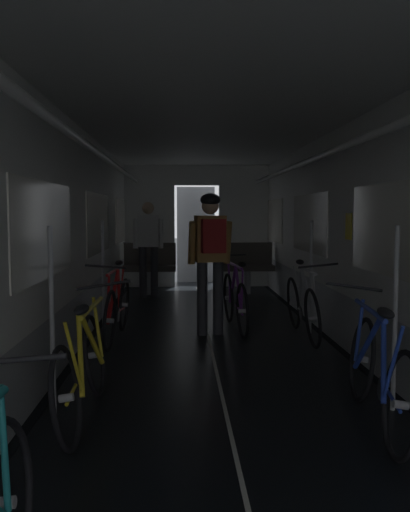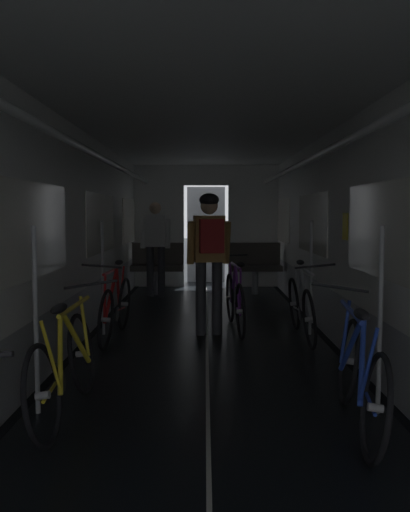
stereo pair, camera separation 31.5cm
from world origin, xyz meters
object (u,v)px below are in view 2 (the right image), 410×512
object	(u,v)px
bench_seat_far_left	(156,263)
person_cyclist_aisle	(208,248)
bench_seat_far_right	(253,263)
bicycle_silver	(300,307)
bicycle_blue	(358,375)
bicycle_red	(114,307)
person_standing_near_bench	(154,242)
bicycle_yellow	(64,366)
bicycle_purple_in_aisle	(233,300)

from	to	relation	value
bench_seat_far_left	person_cyclist_aisle	xyz separation A→B (m)	(0.93, -3.40, 0.50)
bench_seat_far_right	bicycle_silver	world-z (taller)	bench_seat_far_right
bench_seat_far_left	bicycle_blue	xyz separation A→B (m)	(1.94, -6.27, -0.19)
bicycle_red	bicycle_silver	distance (m)	2.20
person_standing_near_bench	bicycle_red	bearing A→B (deg)	-93.15
person_cyclist_aisle	bicycle_red	bearing A→B (deg)	-169.16
bicycle_red	bicycle_yellow	distance (m)	2.43
bench_seat_far_right	bicycle_purple_in_aisle	bearing A→B (deg)	-99.72
bench_seat_far_left	bench_seat_far_right	xyz separation A→B (m)	(1.80, 0.00, 0.00)
bicycle_yellow	bicycle_purple_in_aisle	distance (m)	3.23
bicycle_silver	person_cyclist_aisle	xyz separation A→B (m)	(-1.09, 0.18, 0.69)
bicycle_blue	bicycle_purple_in_aisle	size ratio (longest dim) A/B	1.00
bicycle_yellow	person_cyclist_aisle	bearing A→B (deg)	67.91
person_cyclist_aisle	bench_seat_far_left	bearing A→B (deg)	105.37
bicycle_purple_in_aisle	bicycle_silver	bearing A→B (deg)	-30.52
bicycle_blue	person_standing_near_bench	size ratio (longest dim) A/B	1.01
bicycle_blue	bicycle_purple_in_aisle	xyz separation A→B (m)	(-0.68, 3.13, 0.00)
bicycle_red	bicycle_silver	size ratio (longest dim) A/B	1.00
bench_seat_far_right	bicycle_yellow	xyz separation A→B (m)	(-1.94, -6.04, -0.19)
bicycle_red	person_cyclist_aisle	xyz separation A→B (m)	(1.11, 0.21, 0.69)
bicycle_blue	person_standing_near_bench	bearing A→B (deg)	108.24
bicycle_purple_in_aisle	bench_seat_far_right	bearing A→B (deg)	80.28
bicycle_silver	bench_seat_far_left	bearing A→B (deg)	119.49
bicycle_red	bench_seat_far_right	bearing A→B (deg)	61.32
bicycle_silver	bicycle_purple_in_aisle	bearing A→B (deg)	149.48
bicycle_purple_in_aisle	bicycle_red	bearing A→B (deg)	-161.60
person_cyclist_aisle	bicycle_yellow	bearing A→B (deg)	-112.09
bench_seat_far_right	bicycle_red	distance (m)	4.12
bench_seat_far_right	bench_seat_far_left	bearing A→B (deg)	180.00
bench_seat_far_right	person_cyclist_aisle	bearing A→B (deg)	-104.29
bench_seat_far_left	bicycle_blue	size ratio (longest dim) A/B	0.58
bench_seat_far_left	bicycle_silver	bearing A→B (deg)	-60.51
person_standing_near_bench	bench_seat_far_right	bearing A→B (deg)	11.83
bicycle_blue	person_cyclist_aisle	xyz separation A→B (m)	(-1.01, 2.87, 0.69)
bench_seat_far_right	bicycle_blue	distance (m)	6.27
bench_seat_far_left	bicycle_purple_in_aisle	xyz separation A→B (m)	(1.26, -3.13, -0.18)
bicycle_red	bicycle_blue	bearing A→B (deg)	-51.38
person_cyclist_aisle	person_standing_near_bench	xyz separation A→B (m)	(-0.93, 3.02, -0.10)
bench_seat_far_right	bicycle_blue	xyz separation A→B (m)	(0.14, -6.27, -0.19)
bicycle_red	bicycle_silver	bearing A→B (deg)	0.75
bench_seat_far_left	bench_seat_far_right	bearing A→B (deg)	0.00
bench_seat_far_left	bicycle_yellow	world-z (taller)	bicycle_yellow
person_cyclist_aisle	person_standing_near_bench	size ratio (longest dim) A/B	1.03
bench_seat_far_left	bicycle_yellow	xyz separation A→B (m)	(-0.14, -6.04, -0.19)
bicycle_blue	bicycle_silver	size ratio (longest dim) A/B	1.00
bicycle_silver	bicycle_yellow	size ratio (longest dim) A/B	1.00
bench_seat_far_right	bicycle_purple_in_aisle	world-z (taller)	bench_seat_far_right
bench_seat_far_right	bicycle_silver	size ratio (longest dim) A/B	0.58
bicycle_red	bicycle_yellow	size ratio (longest dim) A/B	1.00
person_cyclist_aisle	bench_seat_far_right	bearing A→B (deg)	75.71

